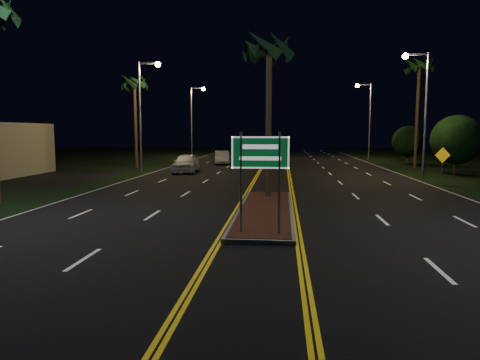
# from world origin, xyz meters

# --- Properties ---
(ground) EXTENTS (120.00, 120.00, 0.00)m
(ground) POSITION_xyz_m (0.00, 0.00, 0.00)
(ground) COLOR black
(ground) RESTS_ON ground
(median_island) EXTENTS (2.25, 10.25, 0.17)m
(median_island) POSITION_xyz_m (0.00, 7.00, 0.08)
(median_island) COLOR gray
(median_island) RESTS_ON ground
(highway_sign) EXTENTS (1.80, 0.08, 3.20)m
(highway_sign) POSITION_xyz_m (0.00, 2.80, 2.40)
(highway_sign) COLOR gray
(highway_sign) RESTS_ON ground
(streetlight_left_mid) EXTENTS (1.91, 0.44, 9.00)m
(streetlight_left_mid) POSITION_xyz_m (-10.61, 24.00, 5.66)
(streetlight_left_mid) COLOR gray
(streetlight_left_mid) RESTS_ON ground
(streetlight_left_far) EXTENTS (1.91, 0.44, 9.00)m
(streetlight_left_far) POSITION_xyz_m (-10.61, 44.00, 5.66)
(streetlight_left_far) COLOR gray
(streetlight_left_far) RESTS_ON ground
(streetlight_right_mid) EXTENTS (1.91, 0.44, 9.00)m
(streetlight_right_mid) POSITION_xyz_m (10.61, 22.00, 5.66)
(streetlight_right_mid) COLOR gray
(streetlight_right_mid) RESTS_ON ground
(streetlight_right_far) EXTENTS (1.91, 0.44, 9.00)m
(streetlight_right_far) POSITION_xyz_m (10.61, 42.00, 5.66)
(streetlight_right_far) COLOR gray
(streetlight_right_far) RESTS_ON ground
(palm_median) EXTENTS (2.40, 2.40, 8.30)m
(palm_median) POSITION_xyz_m (0.00, 10.50, 7.28)
(palm_median) COLOR #382819
(palm_median) RESTS_ON ground
(palm_left_far) EXTENTS (2.40, 2.40, 8.80)m
(palm_left_far) POSITION_xyz_m (-12.80, 28.00, 7.75)
(palm_left_far) COLOR #382819
(palm_left_far) RESTS_ON ground
(palm_right_far) EXTENTS (2.40, 2.40, 10.30)m
(palm_right_far) POSITION_xyz_m (12.80, 30.00, 9.14)
(palm_right_far) COLOR #382819
(palm_right_far) RESTS_ON ground
(shrub_mid) EXTENTS (3.78, 3.78, 4.62)m
(shrub_mid) POSITION_xyz_m (14.00, 24.00, 2.73)
(shrub_mid) COLOR #382819
(shrub_mid) RESTS_ON ground
(shrub_far) EXTENTS (3.24, 3.24, 3.96)m
(shrub_far) POSITION_xyz_m (13.80, 36.00, 2.34)
(shrub_far) COLOR #382819
(shrub_far) RESTS_ON ground
(car_near) EXTENTS (2.63, 5.55, 1.81)m
(car_near) POSITION_xyz_m (-7.24, 24.13, 0.91)
(car_near) COLOR silver
(car_near) RESTS_ON ground
(car_far) EXTENTS (2.76, 5.04, 1.60)m
(car_far) POSITION_xyz_m (-5.57, 33.49, 0.80)
(car_far) COLOR silver
(car_far) RESTS_ON ground
(warning_sign) EXTENTS (0.98, 0.19, 2.36)m
(warning_sign) POSITION_xyz_m (10.80, 17.72, 1.53)
(warning_sign) COLOR gray
(warning_sign) RESTS_ON ground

